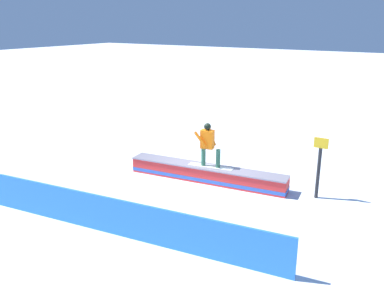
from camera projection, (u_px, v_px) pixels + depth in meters
ground_plane at (206, 181)px, 13.01m from camera, size 120.00×120.00×0.00m
grind_box at (206, 174)px, 12.94m from camera, size 5.24×1.25×0.52m
snowboarder at (208, 144)px, 12.61m from camera, size 1.49×0.56×1.41m
safety_fence at (121, 218)px, 9.57m from camera, size 8.18×1.05×0.95m
trail_marker at (319, 166)px, 11.52m from camera, size 0.40×0.10×1.82m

